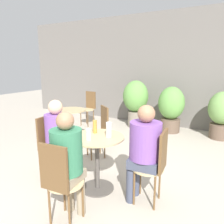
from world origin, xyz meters
name	(u,v)px	position (x,y,z in m)	size (l,w,h in m)	color
ground_plane	(99,200)	(0.00, 0.00, 0.00)	(20.00, 20.00, 0.00)	#B2A899
storefront_wall	(178,70)	(0.00, 3.82, 1.50)	(10.00, 0.06, 3.00)	slate
cafe_table_near	(97,151)	(-0.16, 0.21, 0.54)	(0.71, 0.71, 0.74)	#514C47
cafe_table_far	(71,120)	(-1.59, 1.38, 0.51)	(0.65, 0.65, 0.74)	#514C47
bistro_chair_0	(50,142)	(-0.94, 0.15, 0.55)	(0.39, 0.38, 0.92)	tan
bistro_chair_1	(59,178)	(-0.10, -0.56, 0.55)	(0.38, 0.39, 0.92)	tan
bistro_chair_2	(156,161)	(0.61, 0.28, 0.55)	(0.39, 0.38, 0.92)	tan
bistro_chair_4	(89,105)	(-2.14, 2.82, 0.55)	(0.38, 0.39, 0.92)	tan
bistro_chair_5	(100,127)	(-0.71, 1.15, 0.55)	(0.43, 0.44, 0.92)	tan
seated_person_0	(58,133)	(-0.79, 0.16, 0.70)	(0.34, 0.32, 1.18)	gray
seated_person_1	(68,157)	(-0.11, -0.42, 0.71)	(0.33, 0.35, 1.20)	gray
seated_person_2	(144,146)	(0.47, 0.26, 0.71)	(0.39, 0.37, 1.21)	#42475B
beer_glass_0	(95,127)	(-0.27, 0.33, 0.83)	(0.06, 0.06, 0.18)	#B28433
beer_glass_1	(88,134)	(-0.18, 0.06, 0.81)	(0.06, 0.06, 0.14)	silver
beer_glass_2	(109,130)	(-0.02, 0.27, 0.84)	(0.07, 0.07, 0.20)	silver
potted_plant_0	(135,100)	(-0.95, 3.27, 0.74)	(0.67, 0.67, 1.25)	slate
potted_plant_1	(171,107)	(0.01, 3.27, 0.63)	(0.64, 0.64, 1.13)	brown
potted_plant_2	(222,113)	(1.13, 3.32, 0.59)	(0.60, 0.60, 1.07)	brown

